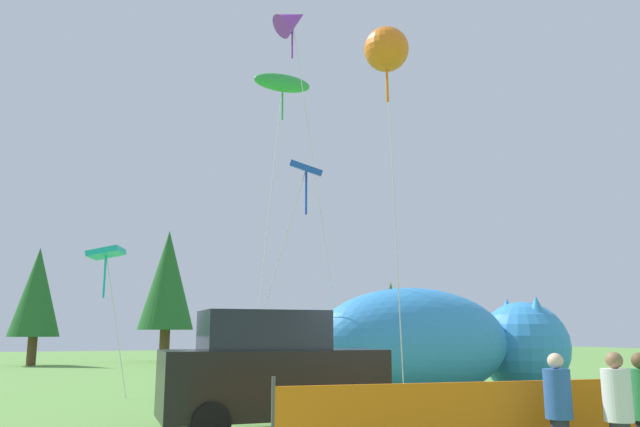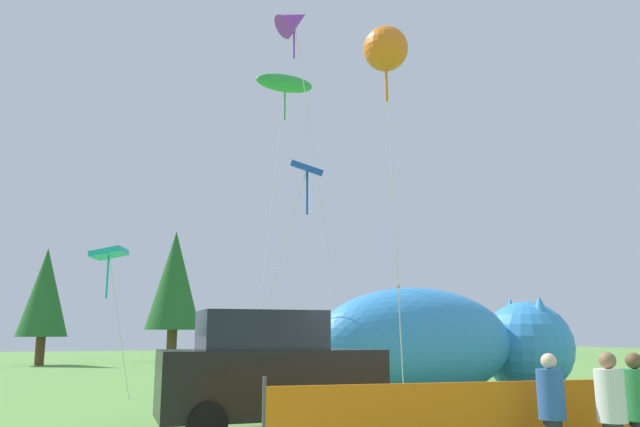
{
  "view_description": "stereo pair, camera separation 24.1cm",
  "coord_description": "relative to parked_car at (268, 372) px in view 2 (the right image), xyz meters",
  "views": [
    {
      "loc": [
        -5.3,
        -10.8,
        1.85
      ],
      "look_at": [
        0.09,
        3.14,
        4.72
      ],
      "focal_mm": 35.0,
      "sensor_mm": 36.0,
      "label": 1
    },
    {
      "loc": [
        -5.07,
        -10.88,
        1.85
      ],
      "look_at": [
        0.09,
        3.14,
        4.72
      ],
      "focal_mm": 35.0,
      "sensor_mm": 36.0,
      "label": 2
    }
  ],
  "objects": [
    {
      "name": "safety_fence",
      "position": [
        2.81,
        -4.7,
        -0.51
      ],
      "size": [
        8.16,
        0.87,
        1.32
      ],
      "rotation": [
        0.0,
        0.0,
        -0.1
      ],
      "color": "orange",
      "rests_on": "ground"
    },
    {
      "name": "horizon_tree_mid",
      "position": [
        1.95,
        30.76,
        4.22
      ],
      "size": [
        3.64,
        3.64,
        8.68
      ],
      "color": "brown",
      "rests_on": "ground"
    },
    {
      "name": "horizon_tree_east",
      "position": [
        22.89,
        38.75,
        2.82
      ],
      "size": [
        2.68,
        2.68,
        6.41
      ],
      "color": "brown",
      "rests_on": "ground"
    },
    {
      "name": "spectator_in_white_shirt",
      "position": [
        2.35,
        -5.18,
        -0.24
      ],
      "size": [
        0.35,
        0.35,
        1.59
      ],
      "color": "#2D2D38",
      "rests_on": "ground"
    },
    {
      "name": "spectator_in_green_shirt",
      "position": [
        2.79,
        -5.74,
        -0.23
      ],
      "size": [
        0.35,
        0.35,
        1.61
      ],
      "color": "#2D2D38",
      "rests_on": "ground"
    },
    {
      "name": "folding_chair",
      "position": [
        3.5,
        -2.35,
        -0.58
      ],
      "size": [
        0.65,
        0.65,
        0.9
      ],
      "rotation": [
        0.0,
        0.0,
        1.23
      ],
      "color": "black",
      "rests_on": "ground"
    },
    {
      "name": "spectator_in_yellow_shirt",
      "position": [
        3.25,
        -5.7,
        -0.24
      ],
      "size": [
        0.35,
        0.35,
        1.6
      ],
      "color": "#2D2D38",
      "rests_on": "ground"
    },
    {
      "name": "parked_car",
      "position": [
        0.0,
        0.0,
        0.0
      ],
      "size": [
        4.3,
        2.05,
        2.27
      ],
      "rotation": [
        0.0,
        0.0,
        -0.03
      ],
      "color": "black",
      "rests_on": "ground"
    },
    {
      "name": "inflatable_cat",
      "position": [
        6.42,
        4.06,
        0.33
      ],
      "size": [
        8.65,
        3.58,
        3.13
      ],
      "rotation": [
        0.0,
        0.0,
        0.07
      ],
      "color": "#338CD8",
      "rests_on": "ground"
    },
    {
      "name": "horizon_tree_west",
      "position": [
        -5.85,
        28.52,
        3.1
      ],
      "size": [
        2.88,
        2.88,
        6.86
      ],
      "color": "brown",
      "rests_on": "ground"
    },
    {
      "name": "kite_teal_diamond",
      "position": [
        -2.89,
        7.02,
        2.96
      ],
      "size": [
        1.41,
        1.16,
        4.31
      ],
      "color": "silver",
      "rests_on": "ground"
    },
    {
      "name": "kite_blue_box",
      "position": [
        2.05,
        3.77,
        5.09
      ],
      "size": [
        1.73,
        3.17,
        6.64
      ],
      "color": "silver",
      "rests_on": "ground"
    },
    {
      "name": "kite_green_fish",
      "position": [
        2.4,
        7.07,
        9.01
      ],
      "size": [
        2.68,
        2.65,
        10.61
      ],
      "color": "silver",
      "rests_on": "ground"
    },
    {
      "name": "kite_purple_delta",
      "position": [
        2.27,
        5.63,
        10.54
      ],
      "size": [
        2.77,
        1.13,
        12.34
      ],
      "color": "silver",
      "rests_on": "ground"
    },
    {
      "name": "kite_orange_flower",
      "position": [
        2.83,
        0.3,
        7.29
      ],
      "size": [
        1.18,
        1.24,
        8.95
      ],
      "color": "silver",
      "rests_on": "ground"
    }
  ]
}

